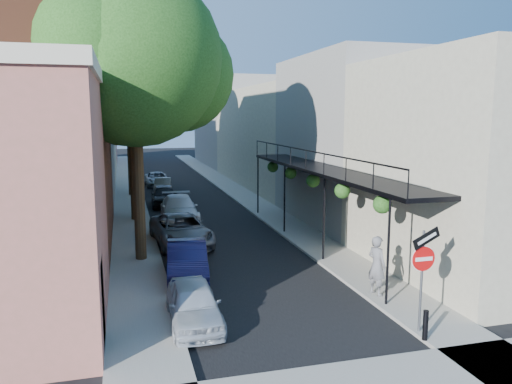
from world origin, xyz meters
TOP-DOWN VIEW (x-y plane):
  - ground at (0.00, 0.00)m, footprint 160.00×160.00m
  - road_surface at (0.00, 30.00)m, footprint 6.00×64.00m
  - sidewalk_left at (-4.00, 30.00)m, footprint 2.00×64.00m
  - sidewalk_right at (4.00, 30.00)m, footprint 2.00×64.00m
  - buildings_left at (-9.30, 28.76)m, footprint 10.10×59.10m
  - buildings_right at (8.99, 29.49)m, footprint 9.80×55.00m
  - sign_post at (3.16, 0.97)m, footprint 0.89×0.17m
  - bollard at (3.00, 0.50)m, footprint 0.14×0.14m
  - oak_near at (-3.37, 10.26)m, footprint 7.48×6.80m
  - oak_mid at (-3.42, 18.23)m, footprint 6.60×6.00m
  - oak_far at (-3.35, 27.27)m, footprint 7.70×7.00m
  - parked_car_a at (-2.60, 3.31)m, footprint 1.49×3.57m
  - parked_car_b at (-2.27, 7.39)m, footprint 1.80×4.14m
  - parked_car_c at (-1.92, 12.18)m, footprint 2.74×5.15m
  - parked_car_d at (-1.43, 17.38)m, footprint 2.13×4.90m
  - parked_car_e at (-1.84, 22.39)m, footprint 1.77×4.08m
  - parked_car_f at (-1.48, 27.87)m, footprint 1.62×3.58m
  - parked_car_g at (-1.64, 31.94)m, footprint 2.01×4.15m
  - pedestrian at (3.40, 3.83)m, footprint 0.66×0.82m

SIDE VIEW (x-z plane):
  - ground at x=0.00m, z-range 0.00..0.00m
  - road_surface at x=0.00m, z-range 0.00..0.01m
  - sidewalk_left at x=-4.00m, z-range 0.00..0.12m
  - sidewalk_right at x=4.00m, z-range 0.00..0.12m
  - bollard at x=3.00m, z-range 0.12..0.92m
  - parked_car_f at x=-1.48m, z-range 0.00..1.14m
  - parked_car_g at x=-1.64m, z-range 0.00..1.14m
  - parked_car_a at x=-2.60m, z-range 0.00..1.21m
  - parked_car_b at x=-2.27m, z-range 0.00..1.32m
  - parked_car_e at x=-1.84m, z-range 0.00..1.37m
  - parked_car_c at x=-1.92m, z-range 0.00..1.38m
  - parked_car_d at x=-1.43m, z-range 0.00..1.40m
  - pedestrian at x=3.40m, z-range 0.12..2.06m
  - sign_post at x=3.16m, z-range 0.54..3.53m
  - buildings_right at x=8.99m, z-range -0.58..9.42m
  - buildings_left at x=-9.30m, z-range -1.06..10.94m
  - oak_mid at x=-3.42m, z-range 1.96..12.16m
  - oak_near at x=-3.37m, z-range 2.17..13.59m
  - oak_far at x=-3.35m, z-range 2.31..14.21m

